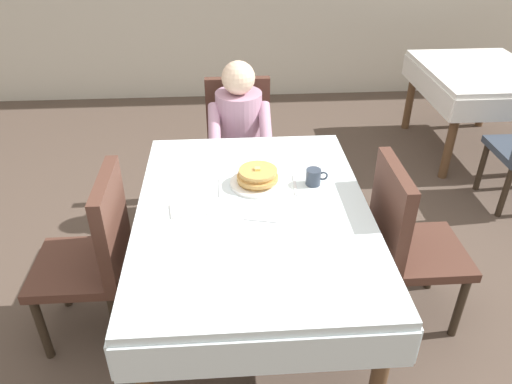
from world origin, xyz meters
The scene contains 14 objects.
ground_plane centered at (0.00, 0.00, 0.00)m, with size 14.00×14.00×0.00m, color brown.
dining_table_main centered at (0.00, 0.00, 0.65)m, with size 1.12×1.52×0.74m.
chair_diner centered at (-0.03, 1.17, 0.53)m, with size 0.44×0.45×0.93m.
diner_person centered at (-0.03, 1.01, 0.67)m, with size 0.40×0.43×1.12m.
chair_left_side centered at (-0.77, 0.00, 0.53)m, with size 0.45×0.44×0.93m.
chair_right_side centered at (0.77, 0.00, 0.53)m, with size 0.45×0.44×0.93m.
plate_breakfast centered at (0.04, 0.21, 0.75)m, with size 0.28×0.28×0.02m, color white.
breakfast_stack centered at (0.03, 0.22, 0.79)m, with size 0.21×0.21×0.08m.
cup_coffee centered at (0.32, 0.20, 0.78)m, with size 0.11×0.08×0.08m.
fork_left_of_plate centered at (-0.15, 0.19, 0.74)m, with size 0.18×0.01×0.01m, color silver.
knife_right_of_plate centered at (0.23, 0.19, 0.74)m, with size 0.20×0.01×0.01m, color silver.
spoon_near_edge centered at (0.03, -0.10, 0.74)m, with size 0.15×0.01×0.01m, color silver.
napkin_folded centered at (-0.30, 0.01, 0.74)m, with size 0.17×0.12×0.01m, color white.
background_table_far centered at (2.00, 1.89, 0.62)m, with size 0.92×1.12×0.74m.
Camera 1 is at (-0.12, -1.91, 2.06)m, focal length 34.46 mm.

